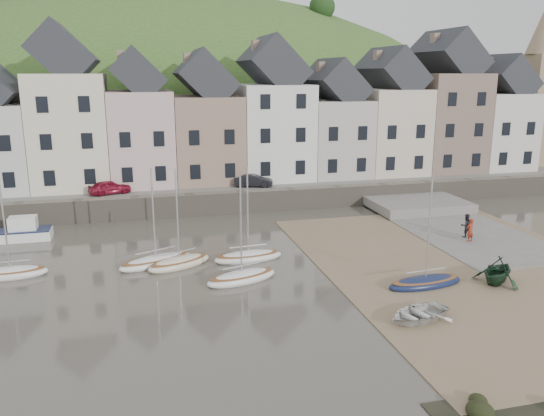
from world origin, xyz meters
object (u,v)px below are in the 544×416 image
object	(u,v)px
rowboat_green	(497,270)
person_red	(470,230)
person_dark	(466,225)
rowboat_white	(418,313)
car_right	(254,181)
sailboat_0	(10,273)
car_left	(110,187)

from	to	relation	value
rowboat_green	person_red	bearing A→B (deg)	124.92
person_dark	rowboat_white	bearing A→B (deg)	48.45
car_right	rowboat_white	bearing A→B (deg)	-157.61
rowboat_green	rowboat_white	bearing A→B (deg)	-96.81
sailboat_0	rowboat_white	bearing A→B (deg)	-28.65
sailboat_0	rowboat_green	size ratio (longest dim) A/B	2.13
person_red	person_dark	size ratio (longest dim) A/B	0.96
rowboat_white	person_dark	world-z (taller)	person_dark
car_left	car_right	xyz separation A→B (m)	(12.42, 0.00, -0.03)
sailboat_0	rowboat_green	xyz separation A→B (m)	(26.79, -7.86, 0.58)
sailboat_0	rowboat_green	bearing A→B (deg)	-16.34
person_red	car_left	xyz separation A→B (m)	(-24.61, 15.03, 1.25)
rowboat_white	car_left	world-z (taller)	car_left
rowboat_green	car_left	world-z (taller)	car_left
person_dark	car_right	world-z (taller)	car_right
rowboat_white	car_right	bearing A→B (deg)	168.96
rowboat_white	person_red	bearing A→B (deg)	120.13
rowboat_white	car_right	xyz separation A→B (m)	(-2.57, 25.33, 1.76)
person_dark	car_left	bearing A→B (deg)	-29.57
rowboat_white	car_right	distance (m)	25.52
car_left	person_red	bearing A→B (deg)	-139.60
person_dark	car_right	distance (m)	18.82
rowboat_green	person_red	distance (m)	7.73
person_dark	sailboat_0	bearing A→B (deg)	0.32
rowboat_green	person_dark	xyz separation A→B (m)	(3.32, 8.16, 0.13)
car_right	person_dark	bearing A→B (deg)	-121.62
person_dark	car_left	world-z (taller)	car_left
rowboat_green	car_right	bearing A→B (deg)	170.19
person_red	rowboat_white	bearing A→B (deg)	29.25
rowboat_white	car_left	xyz separation A→B (m)	(-15.00, 25.33, 1.79)
car_right	car_left	bearing A→B (deg)	106.59
rowboat_white	rowboat_green	world-z (taller)	rowboat_green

